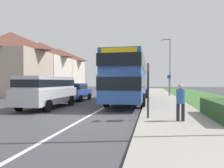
{
  "coord_description": "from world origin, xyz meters",
  "views": [
    {
      "loc": [
        3.14,
        -9.22,
        1.77
      ],
      "look_at": [
        0.55,
        4.12,
        1.6
      ],
      "focal_mm": 32.42,
      "sensor_mm": 36.0,
      "label": 1
    }
  ],
  "objects_px": {
    "cycle_route_sign": "(169,84)",
    "parked_van_silver": "(48,89)",
    "parked_car_blue": "(76,91)",
    "double_decker_bus": "(129,77)",
    "pedestrian_at_stop": "(181,101)",
    "street_lamp_mid": "(169,63)",
    "bus_stop_sign": "(148,87)"
  },
  "relations": [
    {
      "from": "parked_car_blue",
      "to": "street_lamp_mid",
      "type": "relative_size",
      "value": 0.59
    },
    {
      "from": "street_lamp_mid",
      "to": "double_decker_bus",
      "type": "bearing_deg",
      "value": -114.98
    },
    {
      "from": "street_lamp_mid",
      "to": "parked_car_blue",
      "type": "bearing_deg",
      "value": -141.2
    },
    {
      "from": "bus_stop_sign",
      "to": "street_lamp_mid",
      "type": "bearing_deg",
      "value": 81.95
    },
    {
      "from": "parked_van_silver",
      "to": "pedestrian_at_stop",
      "type": "relative_size",
      "value": 3.27
    },
    {
      "from": "parked_van_silver",
      "to": "cycle_route_sign",
      "type": "xyz_separation_m",
      "value": [
        8.77,
        11.13,
        0.17
      ]
    },
    {
      "from": "pedestrian_at_stop",
      "to": "street_lamp_mid",
      "type": "bearing_deg",
      "value": 86.9
    },
    {
      "from": "cycle_route_sign",
      "to": "street_lamp_mid",
      "type": "distance_m",
      "value": 2.91
    },
    {
      "from": "double_decker_bus",
      "to": "pedestrian_at_stop",
      "type": "height_order",
      "value": "double_decker_bus"
    },
    {
      "from": "cycle_route_sign",
      "to": "street_lamp_mid",
      "type": "relative_size",
      "value": 0.37
    },
    {
      "from": "double_decker_bus",
      "to": "pedestrian_at_stop",
      "type": "bearing_deg",
      "value": -69.32
    },
    {
      "from": "parked_car_blue",
      "to": "street_lamp_mid",
      "type": "bearing_deg",
      "value": 38.8
    },
    {
      "from": "bus_stop_sign",
      "to": "parked_van_silver",
      "type": "bearing_deg",
      "value": 154.66
    },
    {
      "from": "cycle_route_sign",
      "to": "parked_car_blue",
      "type": "bearing_deg",
      "value": -146.86
    },
    {
      "from": "double_decker_bus",
      "to": "parked_car_blue",
      "type": "bearing_deg",
      "value": 167.86
    },
    {
      "from": "parked_car_blue",
      "to": "pedestrian_at_stop",
      "type": "bearing_deg",
      "value": -48.13
    },
    {
      "from": "parked_van_silver",
      "to": "parked_car_blue",
      "type": "relative_size",
      "value": 1.35
    },
    {
      "from": "cycle_route_sign",
      "to": "parked_van_silver",
      "type": "bearing_deg",
      "value": -128.26
    },
    {
      "from": "pedestrian_at_stop",
      "to": "street_lamp_mid",
      "type": "height_order",
      "value": "street_lamp_mid"
    },
    {
      "from": "parked_car_blue",
      "to": "pedestrian_at_stop",
      "type": "relative_size",
      "value": 2.42
    },
    {
      "from": "double_decker_bus",
      "to": "parked_van_silver",
      "type": "height_order",
      "value": "double_decker_bus"
    },
    {
      "from": "double_decker_bus",
      "to": "parked_car_blue",
      "type": "distance_m",
      "value": 5.34
    },
    {
      "from": "parked_van_silver",
      "to": "cycle_route_sign",
      "type": "height_order",
      "value": "cycle_route_sign"
    },
    {
      "from": "parked_car_blue",
      "to": "double_decker_bus",
      "type": "bearing_deg",
      "value": -12.14
    },
    {
      "from": "double_decker_bus",
      "to": "cycle_route_sign",
      "type": "distance_m",
      "value": 7.84
    },
    {
      "from": "double_decker_bus",
      "to": "bus_stop_sign",
      "type": "distance_m",
      "value": 7.63
    },
    {
      "from": "cycle_route_sign",
      "to": "pedestrian_at_stop",
      "type": "bearing_deg",
      "value": -92.98
    },
    {
      "from": "bus_stop_sign",
      "to": "street_lamp_mid",
      "type": "distance_m",
      "value": 16.04
    },
    {
      "from": "parked_car_blue",
      "to": "pedestrian_at_stop",
      "type": "distance_m",
      "value": 12.06
    },
    {
      "from": "parked_van_silver",
      "to": "pedestrian_at_stop",
      "type": "height_order",
      "value": "parked_van_silver"
    },
    {
      "from": "parked_car_blue",
      "to": "bus_stop_sign",
      "type": "bearing_deg",
      "value": -51.8
    },
    {
      "from": "double_decker_bus",
      "to": "cycle_route_sign",
      "type": "xyz_separation_m",
      "value": [
        3.75,
        6.85,
        -0.72
      ]
    }
  ]
}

